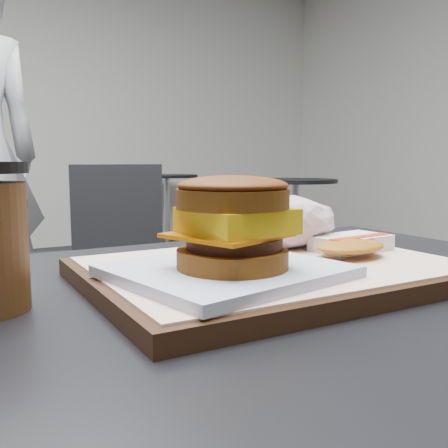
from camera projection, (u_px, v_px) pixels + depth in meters
serving_tray at (273, 271)px, 0.52m from camera, size 0.38×0.28×0.02m
breakfast_sandwich at (231, 235)px, 0.45m from camera, size 0.22×0.20×0.09m
hash_brown at (351, 244)px, 0.57m from camera, size 0.12×0.10×0.02m
crumpled_wrapper at (282, 221)px, 0.61m from camera, size 0.14×0.11×0.06m
neighbor_chair at (91, 250)px, 2.17m from camera, size 0.63×0.49×0.88m
bg_table_near at (296, 202)px, 4.03m from camera, size 0.66×0.66×0.75m
bg_table_far at (167, 192)px, 5.30m from camera, size 0.66×0.66×0.75m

